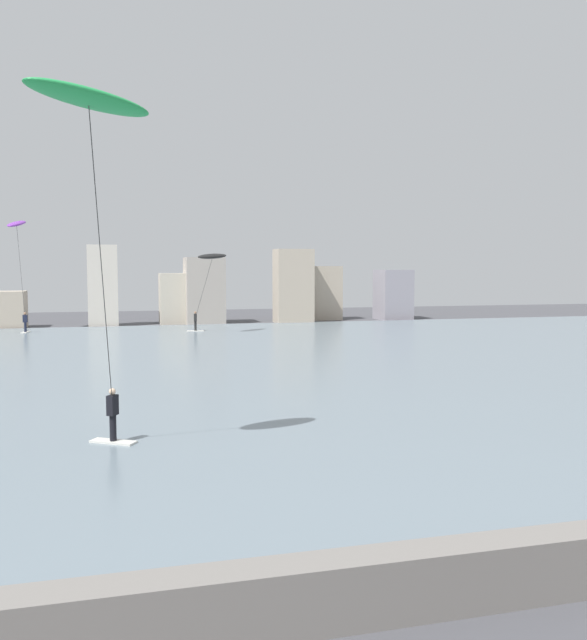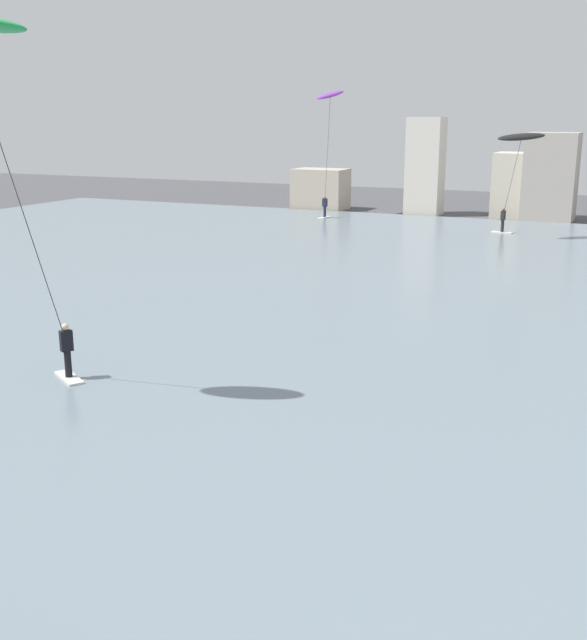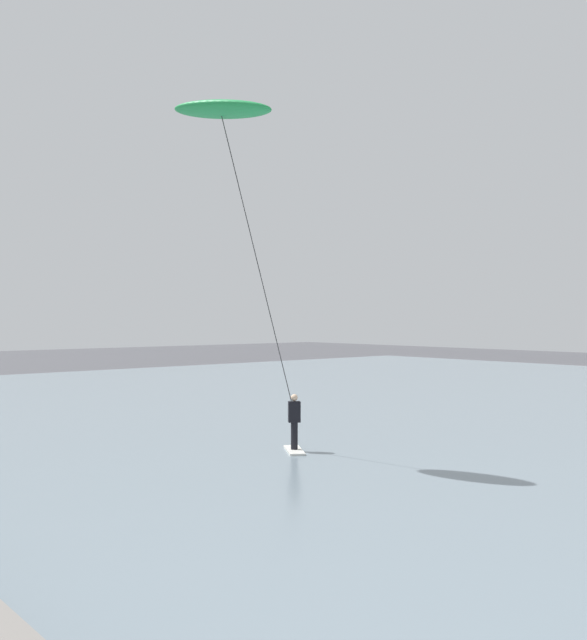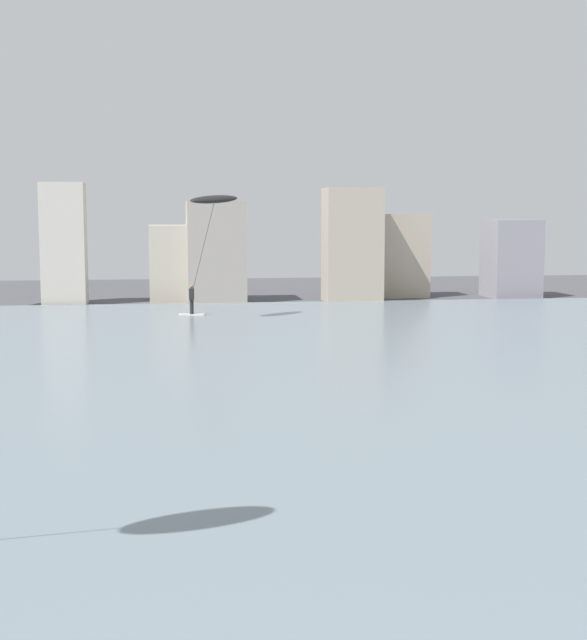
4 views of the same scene
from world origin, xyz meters
TOP-DOWN VIEW (x-y plane):
  - water_bay at (0.00, 30.94)m, footprint 84.00×52.00m
  - far_shore_buildings at (2.80, 59.05)m, footprint 41.68×5.22m
  - kitesurfer_black at (-1.03, 48.05)m, footprint 3.42×4.12m

SIDE VIEW (x-z plane):
  - water_bay at x=0.00m, z-range 0.00..0.10m
  - far_shore_buildings at x=2.80m, z-range -0.80..6.64m
  - kitesurfer_black at x=-1.03m, z-range 2.47..9.01m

